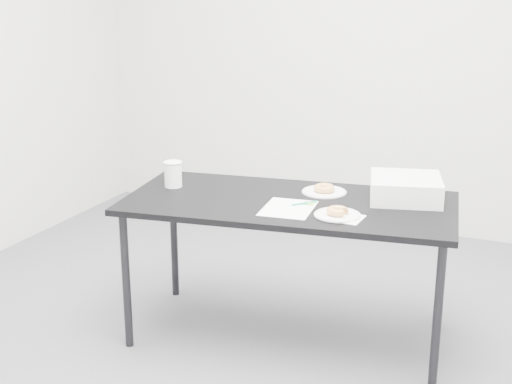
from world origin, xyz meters
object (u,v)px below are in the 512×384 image
at_px(plate_far, 324,192).
at_px(bakery_box, 406,188).
at_px(table, 289,211).
at_px(coffee_cup, 173,174).
at_px(donut_far, 324,188).
at_px(pen, 304,203).
at_px(donut_near, 338,211).
at_px(plate_near, 337,215).
at_px(scorecard, 288,208).

height_order(plate_far, bakery_box, bakery_box).
relative_size(table, coffee_cup, 12.51).
relative_size(donut_far, coffee_cup, 0.78).
distance_m(pen, donut_near, 0.22).
xyz_separation_m(plate_near, coffee_cup, (-0.91, 0.12, 0.06)).
height_order(table, plate_far, plate_far).
xyz_separation_m(plate_near, donut_far, (-0.17, 0.33, 0.02)).
relative_size(donut_near, donut_far, 0.95).
bearing_deg(scorecard, table, 102.49).
distance_m(donut_near, bakery_box, 0.44).
xyz_separation_m(plate_far, bakery_box, (0.39, 0.05, 0.05)).
relative_size(table, plate_near, 7.89).
bearing_deg(coffee_cup, plate_near, -7.73).
bearing_deg(plate_near, bakery_box, 59.26).
bearing_deg(pen, coffee_cup, 129.26).
bearing_deg(coffee_cup, donut_near, -7.73).
height_order(scorecard, coffee_cup, coffee_cup).
bearing_deg(scorecard, plate_far, 70.51).
bearing_deg(donut_near, pen, 151.55).
distance_m(table, donut_near, 0.32).
xyz_separation_m(table, donut_far, (0.11, 0.19, 0.08)).
height_order(plate_near, plate_far, plate_near).
xyz_separation_m(plate_far, donut_far, (0.00, 0.00, 0.02)).
height_order(donut_near, donut_far, same).
bearing_deg(donut_far, plate_far, 0.00).
height_order(table, scorecard, scorecard).
relative_size(scorecard, donut_far, 2.77).
relative_size(pen, donut_near, 1.35).
bearing_deg(pen, plate_far, 34.44).
distance_m(scorecard, plate_near, 0.24).
relative_size(plate_far, donut_far, 2.13).
bearing_deg(pen, donut_far, 34.44).
distance_m(scorecard, bakery_box, 0.59).
bearing_deg(table, scorecard, -79.24).
bearing_deg(table, donut_far, 51.61).
bearing_deg(donut_far, table, -120.40).
distance_m(scorecard, plate_far, 0.32).
relative_size(plate_far, coffee_cup, 1.66).
relative_size(scorecard, donut_near, 2.91).
distance_m(table, plate_far, 0.23).
height_order(scorecard, bakery_box, bakery_box).
xyz_separation_m(plate_near, plate_far, (-0.17, 0.33, -0.00)).
xyz_separation_m(table, plate_far, (0.11, 0.19, 0.06)).
distance_m(pen, donut_far, 0.22).
height_order(table, donut_far, donut_far).
distance_m(table, plate_near, 0.32).
distance_m(plate_near, donut_far, 0.37).
height_order(coffee_cup, bakery_box, coffee_cup).
bearing_deg(plate_far, plate_near, -62.70).
relative_size(pen, donut_far, 1.29).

